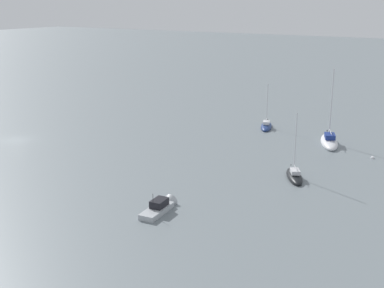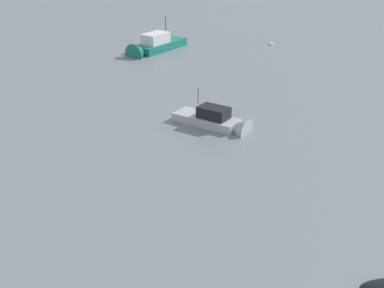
{
  "view_description": "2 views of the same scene",
  "coord_description": "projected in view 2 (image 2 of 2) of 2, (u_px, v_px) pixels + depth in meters",
  "views": [
    {
      "loc": [
        49.2,
        61.81,
        20.66
      ],
      "look_at": [
        -4.58,
        28.74,
        2.57
      ],
      "focal_mm": 47.12,
      "sensor_mm": 36.0,
      "label": 1
    },
    {
      "loc": [
        -8.36,
        59.71,
        13.09
      ],
      "look_at": [
        5.29,
        43.07,
        3.34
      ],
      "focal_mm": 48.98,
      "sensor_mm": 36.0,
      "label": 2
    }
  ],
  "objects": [
    {
      "name": "motorboat_grey_mid",
      "position": [
        218.0,
        122.0,
        34.06
      ],
      "size": [
        5.4,
        2.13,
        2.95
      ],
      "rotation": [
        0.0,
        0.0,
        1.67
      ],
      "color": "#ADB2B7",
      "rests_on": "ground_plane"
    },
    {
      "name": "mooring_buoy_far",
      "position": [
        271.0,
        44.0,
        54.54
      ],
      "size": [
        0.47,
        0.47,
        0.47
      ],
      "color": "white",
      "rests_on": "ground_plane"
    },
    {
      "name": "motorboat_teal_near",
      "position": [
        153.0,
        47.0,
        51.85
      ],
      "size": [
        2.54,
        7.2,
        3.98
      ],
      "rotation": [
        0.0,
        0.0,
        0.05
      ],
      "color": "#197266",
      "rests_on": "ground_plane"
    }
  ]
}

